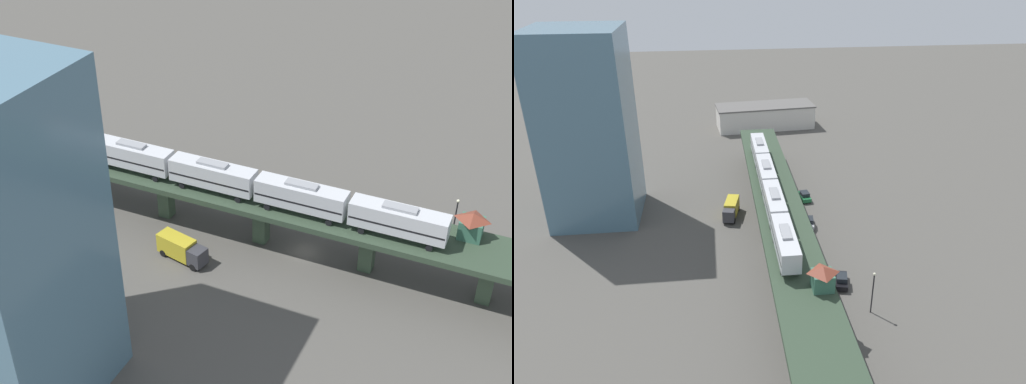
# 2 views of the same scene
# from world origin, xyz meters

# --- Properties ---
(ground_plane) EXTENTS (400.00, 400.00, 0.00)m
(ground_plane) POSITION_xyz_m (0.00, 0.00, 0.00)
(ground_plane) COLOR #4C4944
(elevated_viaduct) EXTENTS (8.51, 92.01, 7.16)m
(elevated_viaduct) POSITION_xyz_m (-0.00, -0.17, 6.17)
(elevated_viaduct) COLOR #2C3D2C
(elevated_viaduct) RESTS_ON ground
(subway_train) EXTENTS (2.90, 49.80, 4.45)m
(subway_train) POSITION_xyz_m (-1.39, 6.63, 9.70)
(subway_train) COLOR silver
(subway_train) RESTS_ON elevated_viaduct
(signal_hut) EXTENTS (3.22, 3.22, 3.40)m
(signal_hut) POSITION_xyz_m (2.37, -20.35, 8.96)
(signal_hut) COLOR #33604C
(signal_hut) RESTS_ON elevated_viaduct
(street_car_green) EXTENTS (2.38, 4.59, 1.89)m
(street_car_green) POSITION_xyz_m (7.54, 19.70, 0.94)
(street_car_green) COLOR #1E6638
(street_car_green) RESTS_ON ground
(street_car_silver) EXTENTS (2.35, 4.58, 1.89)m
(street_car_silver) POSITION_xyz_m (6.29, 8.43, 0.94)
(street_car_silver) COLOR #B7BABF
(street_car_silver) RESTS_ON ground
(street_car_black) EXTENTS (2.67, 4.68, 1.89)m
(street_car_black) POSITION_xyz_m (7.93, -10.48, 0.94)
(street_car_black) COLOR black
(street_car_black) RESTS_ON ground
(delivery_truck) EXTENTS (3.71, 7.51, 3.20)m
(delivery_truck) POSITION_xyz_m (-8.21, 14.31, 1.76)
(delivery_truck) COLOR #333338
(delivery_truck) RESTS_ON ground
(street_lamp) EXTENTS (0.44, 0.44, 6.94)m
(street_lamp) POSITION_xyz_m (10.54, -17.47, 4.11)
(street_lamp) COLOR black
(street_lamp) RESTS_ON ground
(warehouse_building) EXTENTS (29.42, 12.92, 6.80)m
(warehouse_building) POSITION_xyz_m (4.60, 69.01, 3.41)
(warehouse_building) COLOR beige
(warehouse_building) RESTS_ON ground
(office_tower) EXTENTS (16.00, 16.00, 36.00)m
(office_tower) POSITION_xyz_m (-34.04, 18.58, 18.00)
(office_tower) COLOR slate
(office_tower) RESTS_ON ground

